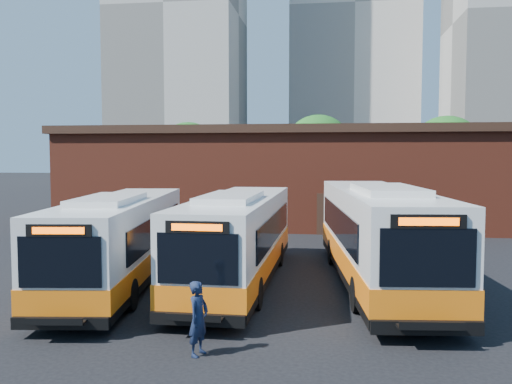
# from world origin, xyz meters

# --- Properties ---
(ground) EXTENTS (220.00, 220.00, 0.00)m
(ground) POSITION_xyz_m (0.00, 0.00, 0.00)
(ground) COLOR black
(bus_midwest) EXTENTS (3.91, 12.20, 3.28)m
(bus_midwest) POSITION_xyz_m (-4.22, 0.88, 1.49)
(bus_midwest) COLOR silver
(bus_midwest) RESTS_ON ground
(bus_mideast) EXTENTS (2.68, 12.26, 3.33)m
(bus_mideast) POSITION_xyz_m (-0.11, 1.75, 1.51)
(bus_mideast) COLOR silver
(bus_mideast) RESTS_ON ground
(bus_east) EXTENTS (4.02, 13.43, 3.61)m
(bus_east) POSITION_xyz_m (4.86, 2.24, 1.64)
(bus_east) COLOR silver
(bus_east) RESTS_ON ground
(transit_worker) EXTENTS (0.58, 0.73, 1.74)m
(transit_worker) POSITION_xyz_m (0.17, -5.39, 0.87)
(transit_worker) COLOR #131D38
(transit_worker) RESTS_ON ground
(depot_building) EXTENTS (28.60, 12.60, 6.40)m
(depot_building) POSITION_xyz_m (0.00, 20.00, 3.26)
(depot_building) COLOR maroon
(depot_building) RESTS_ON ground
(tree_west) EXTENTS (6.00, 6.00, 7.65)m
(tree_west) POSITION_xyz_m (-10.00, 32.00, 4.64)
(tree_west) COLOR #382314
(tree_west) RESTS_ON ground
(tree_mid) EXTENTS (6.56, 6.56, 8.36)m
(tree_mid) POSITION_xyz_m (2.00, 34.00, 5.08)
(tree_mid) COLOR #382314
(tree_mid) RESTS_ON ground
(tree_east) EXTENTS (6.24, 6.24, 7.96)m
(tree_east) POSITION_xyz_m (13.00, 31.00, 4.83)
(tree_east) COLOR #382314
(tree_east) RESTS_ON ground
(tower_left) EXTENTS (20.00, 18.00, 56.20)m
(tower_left) POSITION_xyz_m (-22.00, 72.00, 27.84)
(tower_left) COLOR #B0ACA1
(tower_left) RESTS_ON ground
(tower_center) EXTENTS (22.00, 20.00, 61.20)m
(tower_center) POSITION_xyz_m (7.00, 86.00, 30.34)
(tower_center) COLOR beige
(tower_center) RESTS_ON ground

